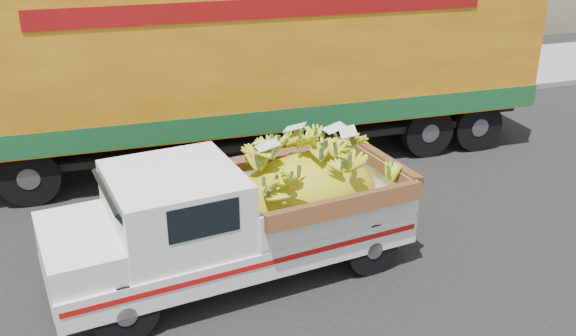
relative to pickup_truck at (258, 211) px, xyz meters
name	(u,v)px	position (x,y,z in m)	size (l,w,h in m)	color
ground	(229,263)	(-0.41, 0.28, -0.98)	(100.00, 100.00, 0.00)	black
curb	(166,124)	(-0.41, 6.76, -0.90)	(60.00, 0.25, 0.15)	gray
sidewalk	(154,100)	(-0.41, 8.86, -0.91)	(60.00, 4.00, 0.14)	gray
pickup_truck	(258,211)	(0.00, 0.00, 0.00)	(5.40, 2.55, 1.82)	black
semi_trailer	(257,59)	(1.22, 4.31, 1.14)	(12.02, 2.81, 3.80)	black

